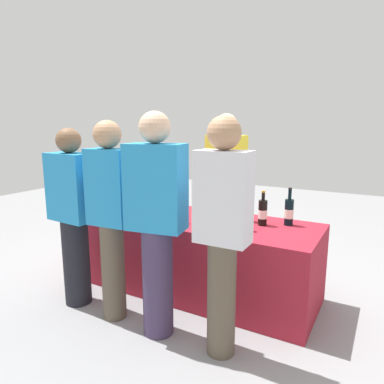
% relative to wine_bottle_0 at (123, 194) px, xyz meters
% --- Properties ---
extents(ground_plane, '(12.00, 12.00, 0.00)m').
position_rel_wine_bottle_0_xyz_m(ground_plane, '(0.94, -0.12, -0.84)').
color(ground_plane, gray).
extents(tasting_table, '(2.37, 0.83, 0.73)m').
position_rel_wine_bottle_0_xyz_m(tasting_table, '(0.94, -0.12, -0.48)').
color(tasting_table, maroon).
rests_on(tasting_table, ground_plane).
extents(wine_bottle_0, '(0.07, 0.07, 0.32)m').
position_rel_wine_bottle_0_xyz_m(wine_bottle_0, '(0.00, 0.00, 0.00)').
color(wine_bottle_0, black).
rests_on(wine_bottle_0, tasting_table).
extents(wine_bottle_1, '(0.07, 0.07, 0.32)m').
position_rel_wine_bottle_0_xyz_m(wine_bottle_1, '(0.22, -0.00, 0.00)').
color(wine_bottle_1, black).
rests_on(wine_bottle_1, tasting_table).
extents(wine_bottle_2, '(0.08, 0.08, 0.34)m').
position_rel_wine_bottle_0_xyz_m(wine_bottle_2, '(0.55, 0.02, 0.00)').
color(wine_bottle_2, black).
rests_on(wine_bottle_2, tasting_table).
extents(wine_bottle_3, '(0.07, 0.07, 0.33)m').
position_rel_wine_bottle_0_xyz_m(wine_bottle_3, '(0.99, -0.01, 0.00)').
color(wine_bottle_3, black).
rests_on(wine_bottle_3, tasting_table).
extents(wine_bottle_4, '(0.08, 0.08, 0.33)m').
position_rel_wine_bottle_0_xyz_m(wine_bottle_4, '(1.45, 0.03, 0.01)').
color(wine_bottle_4, black).
rests_on(wine_bottle_4, tasting_table).
extents(wine_bottle_5, '(0.08, 0.08, 0.31)m').
position_rel_wine_bottle_0_xyz_m(wine_bottle_5, '(1.61, -0.03, -0.00)').
color(wine_bottle_5, black).
rests_on(wine_bottle_5, tasting_table).
extents(wine_bottle_6, '(0.08, 0.08, 0.34)m').
position_rel_wine_bottle_0_xyz_m(wine_bottle_6, '(1.81, 0.09, 0.00)').
color(wine_bottle_6, black).
rests_on(wine_bottle_6, tasting_table).
extents(wine_glass_0, '(0.07, 0.07, 0.13)m').
position_rel_wine_bottle_0_xyz_m(wine_glass_0, '(0.18, -0.27, -0.02)').
color(wine_glass_0, silver).
rests_on(wine_glass_0, tasting_table).
extents(wine_glass_1, '(0.06, 0.06, 0.13)m').
position_rel_wine_bottle_0_xyz_m(wine_glass_1, '(0.61, -0.24, -0.02)').
color(wine_glass_1, silver).
rests_on(wine_glass_1, tasting_table).
extents(wine_glass_2, '(0.08, 0.08, 0.14)m').
position_rel_wine_bottle_0_xyz_m(wine_glass_2, '(0.77, -0.27, -0.02)').
color(wine_glass_2, silver).
rests_on(wine_glass_2, tasting_table).
extents(wine_glass_3, '(0.07, 0.07, 0.14)m').
position_rel_wine_bottle_0_xyz_m(wine_glass_3, '(0.96, -0.33, -0.01)').
color(wine_glass_3, silver).
rests_on(wine_glass_3, tasting_table).
extents(wine_glass_4, '(0.07, 0.07, 0.15)m').
position_rel_wine_bottle_0_xyz_m(wine_glass_4, '(1.12, -0.33, -0.01)').
color(wine_glass_4, silver).
rests_on(wine_glass_4, tasting_table).
extents(wine_glass_5, '(0.06, 0.06, 0.14)m').
position_rel_wine_bottle_0_xyz_m(wine_glass_5, '(1.56, -0.25, -0.02)').
color(wine_glass_5, silver).
rests_on(wine_glass_5, tasting_table).
extents(ice_bucket, '(0.19, 0.19, 0.21)m').
position_rel_wine_bottle_0_xyz_m(ice_bucket, '(0.06, -0.14, -0.01)').
color(ice_bucket, silver).
rests_on(ice_bucket, tasting_table).
extents(server_pouring, '(0.43, 0.27, 1.72)m').
position_rel_wine_bottle_0_xyz_m(server_pouring, '(0.97, 0.59, 0.09)').
color(server_pouring, '#3F3351').
rests_on(server_pouring, ground_plane).
extents(guest_0, '(0.44, 0.26, 1.58)m').
position_rel_wine_bottle_0_xyz_m(guest_0, '(0.16, -0.86, -0.00)').
color(guest_0, black).
rests_on(guest_0, ground_plane).
extents(guest_1, '(0.37, 0.22, 1.64)m').
position_rel_wine_bottle_0_xyz_m(guest_1, '(0.62, -0.88, 0.06)').
color(guest_1, brown).
rests_on(guest_1, ground_plane).
extents(guest_2, '(0.46, 0.31, 1.70)m').
position_rel_wine_bottle_0_xyz_m(guest_2, '(1.08, -0.89, 0.07)').
color(guest_2, '#3F3351').
rests_on(guest_2, ground_plane).
extents(guest_3, '(0.37, 0.22, 1.67)m').
position_rel_wine_bottle_0_xyz_m(guest_3, '(1.61, -0.88, 0.08)').
color(guest_3, brown).
rests_on(guest_3, ground_plane).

